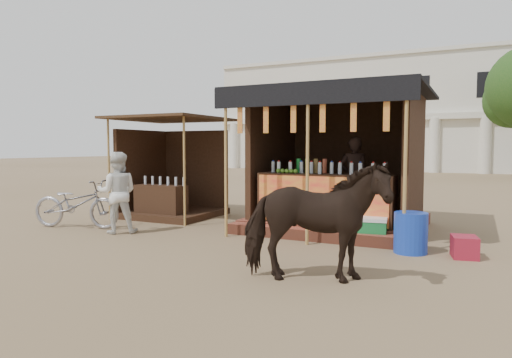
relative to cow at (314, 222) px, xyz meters
name	(u,v)px	position (x,y,z in m)	size (l,w,h in m)	color
ground	(210,258)	(-1.81, 0.50, -0.75)	(120.00, 120.00, 0.00)	#846B4C
main_stall	(337,179)	(-0.80, 3.86, 0.27)	(3.60, 3.61, 2.78)	brown
secondary_stall	(169,181)	(-4.98, 3.73, 0.10)	(2.40, 2.40, 2.38)	#392115
cow	(314,222)	(0.00, 0.00, 0.00)	(0.81, 1.79, 1.51)	black
motorbike	(77,204)	(-5.67, 1.50, -0.25)	(0.67, 1.91, 1.00)	#93929A
bystander	(117,193)	(-4.50, 1.44, 0.04)	(0.77, 0.60, 1.58)	silver
blue_barrel	(411,233)	(0.87, 2.18, -0.43)	(0.52, 0.52, 0.65)	#183BB4
red_crate	(464,247)	(1.65, 2.21, -0.59)	(0.35, 0.43, 0.33)	maroon
cooler	(368,230)	(0.11, 2.63, -0.52)	(0.69, 0.52, 0.46)	#1A7836
background_building	(397,117)	(-3.81, 30.44, 3.23)	(26.00, 7.45, 8.18)	silver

